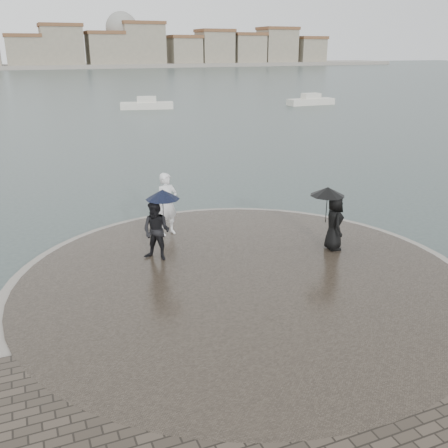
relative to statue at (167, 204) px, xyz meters
name	(u,v)px	position (x,y,z in m)	size (l,w,h in m)	color
ground	(312,360)	(0.90, -7.43, -1.39)	(400.00, 400.00, 0.00)	#2B3835
kerb_ring	(242,284)	(0.90, -3.93, -1.23)	(12.50, 12.50, 0.32)	gray
quay_tip	(242,283)	(0.90, -3.93, -1.21)	(11.90, 11.90, 0.36)	#2D261E
statue	(167,204)	(0.00, 0.00, 0.00)	(0.75, 0.49, 2.05)	white
visitor_left	(158,223)	(-0.82, -1.84, 0.06)	(1.27, 1.11, 2.04)	black
visitor_right	(333,214)	(4.21, -3.12, 0.08)	(1.14, 1.09, 1.95)	black
far_skyline	(1,49)	(-5.39, 153.28, 4.22)	(260.00, 20.00, 37.00)	gray
boats	(139,109)	(7.32, 34.93, -1.01)	(46.14, 10.36, 1.50)	beige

